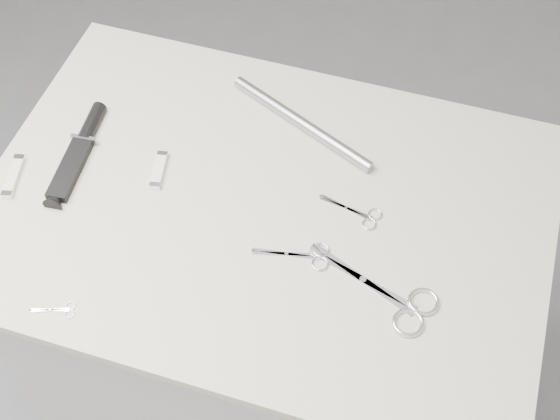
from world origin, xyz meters
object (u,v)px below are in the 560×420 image
(large_shears, at_px, (397,300))
(embroidery_scissors_b, at_px, (360,214))
(metal_rail, at_px, (302,123))
(pocket_knife_a, at_px, (13,176))
(tiny_scissors, at_px, (59,310))
(plinth, at_px, (268,329))
(pocket_knife_b, at_px, (159,170))
(sheathed_knife, at_px, (80,148))
(embroidery_scissors_a, at_px, (306,256))

(large_shears, relative_size, embroidery_scissors_b, 1.98)
(embroidery_scissors_b, bearing_deg, metal_rail, 145.05)
(pocket_knife_a, height_order, metal_rail, metal_rail)
(embroidery_scissors_b, xyz_separation_m, tiny_scissors, (-0.42, -0.33, -0.00))
(large_shears, relative_size, metal_rail, 0.69)
(plinth, xyz_separation_m, pocket_knife_b, (-0.21, 0.02, 0.48))
(sheathed_knife, distance_m, pocket_knife_a, 0.13)
(embroidery_scissors_a, distance_m, pocket_knife_b, 0.32)
(large_shears, distance_m, pocket_knife_a, 0.72)
(pocket_knife_b, bearing_deg, embroidery_scissors_a, -118.39)
(large_shears, relative_size, pocket_knife_a, 2.35)
(sheathed_knife, relative_size, pocket_knife_a, 2.37)
(embroidery_scissors_b, distance_m, sheathed_knife, 0.53)
(pocket_knife_a, relative_size, pocket_knife_b, 1.15)
(pocket_knife_a, xyz_separation_m, metal_rail, (0.46, 0.28, 0.01))
(sheathed_knife, height_order, pocket_knife_b, sheathed_knife)
(sheathed_knife, relative_size, pocket_knife_b, 2.73)
(large_shears, xyz_separation_m, embroidery_scissors_b, (-0.10, 0.15, -0.00))
(embroidery_scissors_a, xyz_separation_m, tiny_scissors, (-0.35, -0.22, -0.00))
(pocket_knife_b, height_order, metal_rail, metal_rail)
(pocket_knife_b, bearing_deg, sheathed_knife, 77.22)
(sheathed_knife, bearing_deg, embroidery_scissors_a, -106.97)
(embroidery_scissors_a, bearing_deg, plinth, 130.89)
(embroidery_scissors_a, bearing_deg, pocket_knife_a, 168.51)
(sheathed_knife, distance_m, metal_rail, 0.41)
(large_shears, bearing_deg, pocket_knife_b, -176.17)
(embroidery_scissors_b, bearing_deg, embroidery_scissors_a, -109.04)
(embroidery_scissors_b, relative_size, metal_rail, 0.35)
(pocket_knife_a, bearing_deg, sheathed_knife, -55.54)
(embroidery_scissors_b, distance_m, tiny_scissors, 0.53)
(plinth, distance_m, large_shears, 0.55)
(metal_rail, bearing_deg, plinth, -92.51)
(sheathed_knife, bearing_deg, large_shears, -107.34)
(tiny_scissors, bearing_deg, plinth, 30.68)
(embroidery_scissors_b, relative_size, pocket_knife_a, 1.19)
(sheathed_knife, xyz_separation_m, pocket_knife_b, (0.16, -0.00, -0.00))
(pocket_knife_b, distance_m, metal_rail, 0.28)
(large_shears, bearing_deg, embroidery_scissors_a, -173.73)
(large_shears, xyz_separation_m, sheathed_knife, (-0.63, 0.14, 0.01))
(plinth, distance_m, metal_rail, 0.52)
(tiny_scissors, distance_m, pocket_knife_a, 0.30)
(plinth, bearing_deg, metal_rail, 87.49)
(plinth, height_order, embroidery_scissors_a, embroidery_scissors_a)
(sheathed_knife, relative_size, metal_rail, 0.70)
(plinth, height_order, metal_rail, metal_rail)
(embroidery_scissors_a, height_order, pocket_knife_b, pocket_knife_b)
(large_shears, bearing_deg, metal_rail, 148.39)
(large_shears, distance_m, tiny_scissors, 0.54)
(plinth, height_order, pocket_knife_b, pocket_knife_b)
(embroidery_scissors_a, xyz_separation_m, embroidery_scissors_b, (0.07, 0.11, -0.00))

